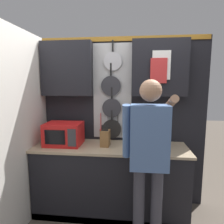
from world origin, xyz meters
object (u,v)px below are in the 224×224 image
at_px(utensil_crock, 165,141).
at_px(person, 149,150).
at_px(knife_block, 105,138).
at_px(microwave, 64,134).

xyz_separation_m(utensil_crock, person, (-0.23, -0.50, 0.05)).
xyz_separation_m(knife_block, person, (0.52, -0.50, 0.03)).
xyz_separation_m(microwave, person, (1.07, -0.50, -0.00)).
distance_m(knife_block, utensil_crock, 0.75).
height_order(microwave, utensil_crock, utensil_crock).
relative_size(microwave, person, 0.27).
distance_m(microwave, utensil_crock, 1.30).
distance_m(microwave, person, 1.18).
relative_size(microwave, knife_block, 1.61).
bearing_deg(microwave, utensil_crock, 0.07).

